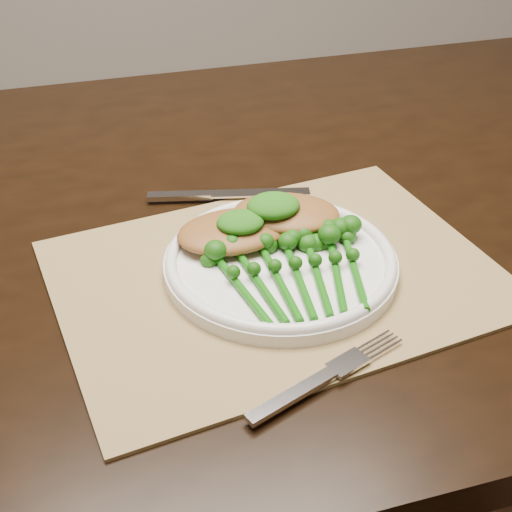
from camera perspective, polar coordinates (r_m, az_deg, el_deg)
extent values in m
cube|color=black|center=(0.88, -3.02, 3.09)|extent=(1.67, 1.04, 0.04)
cube|color=#967B4C|center=(0.74, 1.64, -1.58)|extent=(0.50, 0.42, 0.00)
cylinder|color=white|center=(0.74, 1.97, -0.68)|extent=(0.24, 0.24, 0.01)
torus|color=white|center=(0.73, 1.99, -0.14)|extent=(0.24, 0.24, 0.01)
cube|color=silver|center=(0.87, -6.10, 4.81)|extent=(0.08, 0.02, 0.01)
cube|color=silver|center=(0.87, 0.35, 5.07)|extent=(0.12, 0.03, 0.00)
cube|color=silver|center=(0.60, 2.99, -11.05)|extent=(0.09, 0.05, 0.01)
ellipsoid|color=#915C2A|center=(0.76, -1.88, 2.00)|extent=(0.13, 0.10, 0.02)
ellipsoid|color=#915C2A|center=(0.78, 2.46, 3.47)|extent=(0.13, 0.11, 0.02)
ellipsoid|color=#144D0B|center=(0.74, -1.26, 2.72)|extent=(0.05, 0.04, 0.02)
ellipsoid|color=#144D0B|center=(0.76, 1.40, 4.05)|extent=(0.06, 0.05, 0.02)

